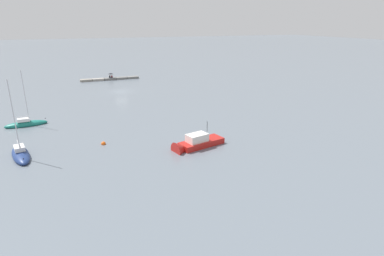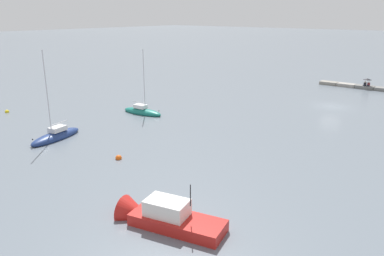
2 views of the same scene
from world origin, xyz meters
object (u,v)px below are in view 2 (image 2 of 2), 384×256
object	(u,v)px
motorboat_red_near	(161,218)
umbrella_open_black	(368,79)
sailboat_teal_near	(142,111)
mooring_buoy_mid	(119,158)
sailboat_navy_mid	(56,136)
person_seated_maroon_left	(368,85)
mooring_buoy_near	(7,112)
person_seated_dark_right	(365,84)

from	to	relation	value
motorboat_red_near	umbrella_open_black	bearing A→B (deg)	-11.19
sailboat_teal_near	mooring_buoy_mid	size ratio (longest dim) A/B	15.10
sailboat_teal_near	motorboat_red_near	xyz separation A→B (m)	(-19.76, 17.38, 0.11)
motorboat_red_near	mooring_buoy_mid	xyz separation A→B (m)	(10.16, -5.31, -0.30)
sailboat_navy_mid	sailboat_teal_near	bearing A→B (deg)	-100.03
sailboat_teal_near	sailboat_navy_mid	size ratio (longest dim) A/B	0.91
person_seated_maroon_left	mooring_buoy_near	distance (m)	55.55
person_seated_maroon_left	motorboat_red_near	world-z (taller)	motorboat_red_near
person_seated_maroon_left	umbrella_open_black	size ratio (longest dim) A/B	0.53
umbrella_open_black	motorboat_red_near	bearing A→B (deg)	92.32
person_seated_maroon_left	motorboat_red_near	distance (m)	52.35
sailboat_navy_mid	mooring_buoy_mid	distance (m)	9.24
umbrella_open_black	person_seated_dark_right	bearing A→B (deg)	26.28
person_seated_dark_right	sailboat_navy_mid	world-z (taller)	sailboat_navy_mid
umbrella_open_black	sailboat_navy_mid	xyz separation A→B (m)	(17.26, 47.41, -1.35)
sailboat_navy_mid	mooring_buoy_mid	xyz separation A→B (m)	(-9.23, -0.35, -0.21)
mooring_buoy_near	motorboat_red_near	bearing A→B (deg)	168.52
person_seated_maroon_left	person_seated_dark_right	bearing A→B (deg)	10.11
motorboat_red_near	mooring_buoy_mid	world-z (taller)	motorboat_red_near
person_seated_maroon_left	mooring_buoy_near	world-z (taller)	person_seated_maroon_left
umbrella_open_black	mooring_buoy_mid	world-z (taller)	umbrella_open_black
sailboat_navy_mid	motorboat_red_near	world-z (taller)	sailboat_navy_mid
sailboat_navy_mid	person_seated_maroon_left	bearing A→B (deg)	-122.06
person_seated_maroon_left	mooring_buoy_mid	xyz separation A→B (m)	(8.31, 47.02, -0.70)
umbrella_open_black	mooring_buoy_mid	bearing A→B (deg)	80.31
mooring_buoy_near	person_seated_maroon_left	bearing A→B (deg)	-125.07
sailboat_navy_mid	motorboat_red_near	distance (m)	20.01
sailboat_teal_near	motorboat_red_near	bearing A→B (deg)	42.57
motorboat_red_near	sailboat_navy_mid	bearing A→B (deg)	62.15
sailboat_teal_near	person_seated_dark_right	bearing A→B (deg)	147.43
sailboat_teal_near	sailboat_navy_mid	world-z (taller)	sailboat_navy_mid
sailboat_teal_near	mooring_buoy_near	distance (m)	17.52
person_seated_maroon_left	sailboat_navy_mid	bearing A→B (deg)	70.43
mooring_buoy_mid	sailboat_navy_mid	bearing A→B (deg)	2.18
umbrella_open_black	motorboat_red_near	world-z (taller)	motorboat_red_near
sailboat_teal_near	mooring_buoy_mid	xyz separation A→B (m)	(-9.60, 12.08, -0.19)
person_seated_dark_right	motorboat_red_near	bearing A→B (deg)	93.39
person_seated_maroon_left	sailboat_navy_mid	world-z (taller)	sailboat_navy_mid
mooring_buoy_mid	umbrella_open_black	bearing A→B (deg)	-99.69
umbrella_open_black	sailboat_teal_near	size ratio (longest dim) A/B	0.16
sailboat_teal_near	mooring_buoy_near	world-z (taller)	sailboat_teal_near
sailboat_navy_mid	mooring_buoy_mid	world-z (taller)	sailboat_navy_mid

